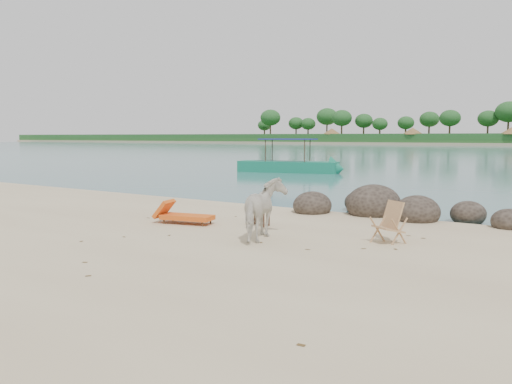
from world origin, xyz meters
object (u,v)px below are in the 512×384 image
at_px(boat_near, 288,144).
at_px(lounge_chair, 187,215).
at_px(cow, 265,211).
at_px(boulders, 386,209).
at_px(deck_chair, 388,224).
at_px(side_table, 259,219).

bearing_deg(boat_near, lounge_chair, -80.92).
xyz_separation_m(cow, lounge_chair, (-2.83, 0.61, -0.42)).
relative_size(boulders, lounge_chair, 3.66).
height_order(deck_chair, boat_near, boat_near).
relative_size(side_table, boat_near, 0.07).
distance_m(side_table, lounge_chair, 1.96).
xyz_separation_m(side_table, deck_chair, (3.49, -0.22, 0.23)).
distance_m(deck_chair, boat_near, 22.84).
height_order(cow, boat_near, boat_near).
height_order(lounge_chair, deck_chair, deck_chair).
bearing_deg(lounge_chair, boulders, 34.36).
relative_size(boulders, side_table, 11.79).
relative_size(cow, boat_near, 0.22).
relative_size(cow, side_table, 2.99).
height_order(cow, lounge_chair, cow).
xyz_separation_m(boulders, lounge_chair, (-4.00, -4.32, 0.04)).
bearing_deg(boat_near, boulders, -64.64).
xyz_separation_m(side_table, lounge_chair, (-1.81, -0.75, 0.04)).
distance_m(side_table, boat_near, 20.87).
relative_size(side_table, lounge_chair, 0.31).
distance_m(cow, lounge_chair, 2.93).
relative_size(lounge_chair, deck_chair, 1.94).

